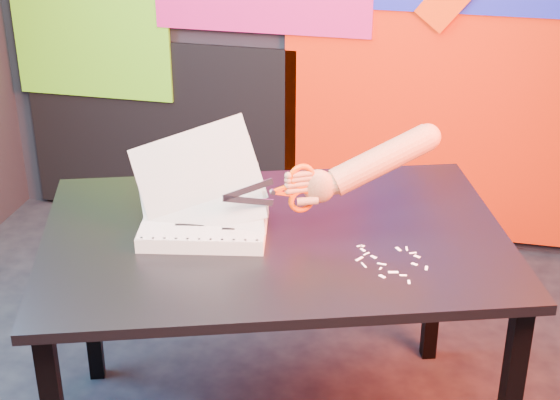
# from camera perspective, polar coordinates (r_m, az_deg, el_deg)

# --- Properties ---
(room) EXTENTS (3.01, 3.01, 2.71)m
(room) POSITION_cam_1_polar(r_m,az_deg,el_deg) (2.24, -3.80, 11.26)
(room) COLOR black
(room) RESTS_ON ground
(backdrop) EXTENTS (2.88, 0.05, 2.08)m
(backdrop) POSITION_cam_1_polar(r_m,az_deg,el_deg) (3.72, 3.59, 10.92)
(backdrop) COLOR red
(backdrop) RESTS_ON ground
(work_table) EXTENTS (1.54, 1.26, 0.75)m
(work_table) POSITION_cam_1_polar(r_m,az_deg,el_deg) (2.51, -0.35, -3.84)
(work_table) COLOR black
(work_table) RESTS_ON ground
(printout_stack) EXTENTS (0.44, 0.32, 0.34)m
(printout_stack) POSITION_cam_1_polar(r_m,az_deg,el_deg) (2.47, -5.06, -1.50)
(printout_stack) COLOR silver
(printout_stack) RESTS_ON work_table
(scissors) EXTENTS (0.24, 0.14, 0.15)m
(scissors) POSITION_cam_1_polar(r_m,az_deg,el_deg) (2.41, 1.03, 0.73)
(scissors) COLOR #9EA0B4
(scissors) RESTS_ON printout_stack
(hand_forearm) EXTENTS (0.41, 0.25, 0.20)m
(hand_forearm) POSITION_cam_1_polar(r_m,az_deg,el_deg) (2.46, 6.07, 2.41)
(hand_forearm) COLOR #B07A50
(hand_forearm) RESTS_ON work_table
(paper_clippings) EXTENTS (0.20, 0.20, 0.00)m
(paper_clippings) POSITION_cam_1_polar(r_m,az_deg,el_deg) (2.35, 7.24, -4.05)
(paper_clippings) COLOR white
(paper_clippings) RESTS_ON work_table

